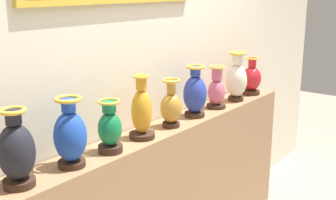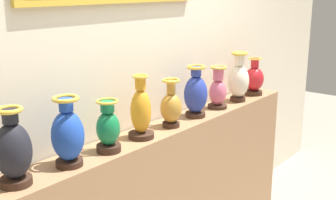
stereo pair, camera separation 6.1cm
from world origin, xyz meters
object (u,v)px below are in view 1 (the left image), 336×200
at_px(vase_onyx, 16,152).
at_px(vase_cobalt, 195,94).
at_px(vase_sapphire, 70,136).
at_px(vase_ivory, 237,79).
at_px(vase_amber, 142,112).
at_px(vase_emerald, 110,129).
at_px(vase_rose, 216,90).
at_px(vase_crimson, 251,79).
at_px(vase_ochre, 171,107).

distance_m(vase_onyx, vase_cobalt, 1.42).
xyz_separation_m(vase_onyx, vase_sapphire, (0.30, -0.01, -0.00)).
bearing_deg(vase_ivory, vase_amber, 179.57).
bearing_deg(vase_emerald, vase_cobalt, 1.14).
xyz_separation_m(vase_cobalt, vase_rose, (0.29, 0.00, -0.03)).
relative_size(vase_emerald, vase_crimson, 0.95).
bearing_deg(vase_onyx, vase_ivory, -0.58).
distance_m(vase_emerald, vase_rose, 1.14).
xyz_separation_m(vase_emerald, vase_ochre, (0.57, 0.01, 0.00)).
xyz_separation_m(vase_sapphire, vase_ochre, (0.83, -0.01, -0.03)).
distance_m(vase_sapphire, vase_emerald, 0.27).
bearing_deg(vase_rose, vase_emerald, -179.09).
xyz_separation_m(vase_amber, vase_rose, (0.86, 0.00, -0.02)).
xyz_separation_m(vase_onyx, vase_ivory, (1.99, -0.02, 0.01)).
height_order(vase_amber, vase_cobalt, vase_amber).
relative_size(vase_amber, vase_rose, 1.21).
distance_m(vase_amber, vase_cobalt, 0.57).
distance_m(vase_sapphire, vase_amber, 0.55).
distance_m(vase_amber, vase_crimson, 1.41).
relative_size(vase_emerald, vase_ivory, 0.75).
relative_size(vase_onyx, vase_rose, 1.17).
bearing_deg(vase_cobalt, vase_sapphire, -179.80).
xyz_separation_m(vase_onyx, vase_emerald, (0.57, -0.02, -0.03)).
height_order(vase_cobalt, vase_ivory, vase_ivory).
bearing_deg(vase_cobalt, vase_ochre, -178.08).
height_order(vase_ivory, vase_crimson, vase_ivory).
bearing_deg(vase_sapphire, vase_crimson, -0.08).
xyz_separation_m(vase_amber, vase_ochre, (0.28, -0.01, -0.02)).
xyz_separation_m(vase_emerald, vase_rose, (1.14, 0.02, 0.00)).
distance_m(vase_onyx, vase_rose, 1.71).
bearing_deg(vase_emerald, vase_sapphire, 177.16).
relative_size(vase_amber, vase_cobalt, 1.06).
height_order(vase_cobalt, vase_rose, vase_cobalt).
distance_m(vase_cobalt, vase_rose, 0.29).
relative_size(vase_cobalt, vase_rose, 1.14).
height_order(vase_onyx, vase_emerald, vase_onyx).
xyz_separation_m(vase_sapphire, vase_cobalt, (1.12, 0.00, -0.00)).
distance_m(vase_cobalt, vase_ivory, 0.57).
bearing_deg(vase_ivory, vase_crimson, 1.22).
xyz_separation_m(vase_sapphire, vase_ivory, (1.69, -0.01, 0.01)).
relative_size(vase_onyx, vase_ivory, 0.94).
bearing_deg(vase_crimson, vase_ochre, -179.85).
xyz_separation_m(vase_amber, vase_ivory, (1.14, -0.01, 0.01)).
bearing_deg(vase_crimson, vase_ivory, -178.78).
bearing_deg(vase_crimson, vase_sapphire, 179.92).
height_order(vase_amber, vase_ochre, vase_amber).
bearing_deg(vase_amber, vase_onyx, 179.23).
bearing_deg(vase_crimson, vase_amber, 179.88).
bearing_deg(vase_amber, vase_sapphire, 180.00).
height_order(vase_emerald, vase_rose, vase_rose).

